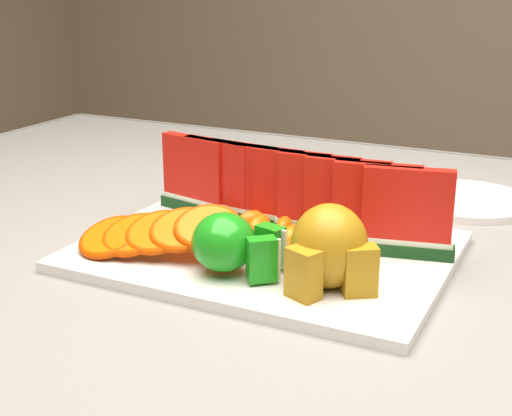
{
  "coord_description": "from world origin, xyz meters",
  "views": [
    {
      "loc": [
        0.3,
        -0.74,
        1.06
      ],
      "look_at": [
        -0.04,
        -0.06,
        0.81
      ],
      "focal_mm": 50.0,
      "sensor_mm": 36.0,
      "label": 1
    }
  ],
  "objects": [
    {
      "name": "fork",
      "position": [
        -0.12,
        0.28,
        0.76
      ],
      "size": [
        0.03,
        0.2,
        0.0
      ],
      "color": "silver",
      "rests_on": "tablecloth"
    },
    {
      "name": "tablecloth",
      "position": [
        0.0,
        0.0,
        0.72
      ],
      "size": [
        1.53,
        1.03,
        0.2
      ],
      "color": "slate",
      "rests_on": "table"
    },
    {
      "name": "orange_fan_front",
      "position": [
        -0.12,
        -0.14,
        0.8
      ],
      "size": [
        0.19,
        0.12,
        0.05
      ],
      "color": "#EF4700",
      "rests_on": "platter"
    },
    {
      "name": "orange_fan_back",
      "position": [
        -0.07,
        0.05,
        0.79
      ],
      "size": [
        0.24,
        0.11,
        0.04
      ],
      "color": "#EF4700",
      "rests_on": "platter"
    },
    {
      "name": "side_plate",
      "position": [
        0.15,
        0.22,
        0.76
      ],
      "size": [
        0.18,
        0.18,
        0.01
      ],
      "color": "silver",
      "rests_on": "tablecloth"
    },
    {
      "name": "tangerine_segments",
      "position": [
        -0.03,
        -0.04,
        0.78
      ],
      "size": [
        0.19,
        0.07,
        0.02
      ],
      "color": "#D43E0B",
      "rests_on": "platter"
    },
    {
      "name": "pear_cluster",
      "position": [
        0.08,
        -0.14,
        0.81
      ],
      "size": [
        0.09,
        0.1,
        0.08
      ],
      "color": "#AE6204",
      "rests_on": "platter"
    },
    {
      "name": "watermelon_row",
      "position": [
        -0.01,
        -0.01,
        0.82
      ],
      "size": [
        0.39,
        0.07,
        0.1
      ],
      "color": "#0A370B",
      "rests_on": "platter"
    },
    {
      "name": "apple_cluster",
      "position": [
        -0.02,
        -0.15,
        0.8
      ],
      "size": [
        0.1,
        0.08,
        0.06
      ],
      "color": "#1E8F10",
      "rests_on": "platter"
    },
    {
      "name": "platter",
      "position": [
        -0.02,
        -0.07,
        0.76
      ],
      "size": [
        0.4,
        0.3,
        0.01
      ],
      "color": "silver",
      "rests_on": "tablecloth"
    },
    {
      "name": "table",
      "position": [
        0.0,
        0.0,
        0.65
      ],
      "size": [
        1.4,
        0.9,
        0.75
      ],
      "color": "#513C1D",
      "rests_on": "ground"
    }
  ]
}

